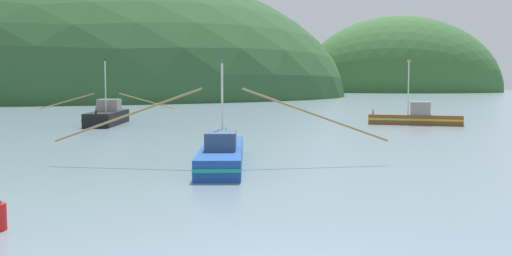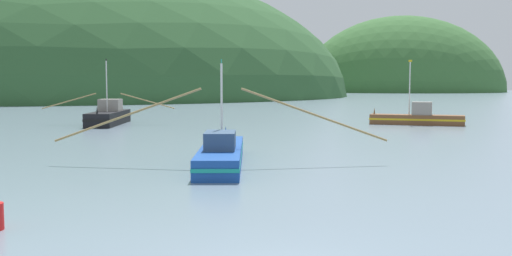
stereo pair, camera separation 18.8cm
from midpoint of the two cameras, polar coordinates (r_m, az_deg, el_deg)
The scene contains 5 objects.
hill_far_left at distance 275.25m, azimuth 14.66°, elevation 3.61°, with size 96.41×77.13×71.70m, color #386633.
hill_far_right at distance 199.28m, azimuth -22.64°, elevation 3.05°, with size 212.38×169.90×89.32m, color #2D562D.
fishing_boat_blue at distance 30.18m, azimuth -3.39°, elevation -2.60°, with size 18.06×11.47×5.72m.
fishing_boat_brown at distance 61.13m, azimuth 16.29°, elevation 1.02°, with size 9.73×5.35×6.83m.
fishing_boat_black at distance 61.00m, azimuth -14.76°, elevation 1.19°, with size 13.96×10.30×6.91m.
Camera 2 is at (-1.23, -11.90, 4.46)m, focal length 39.03 mm.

